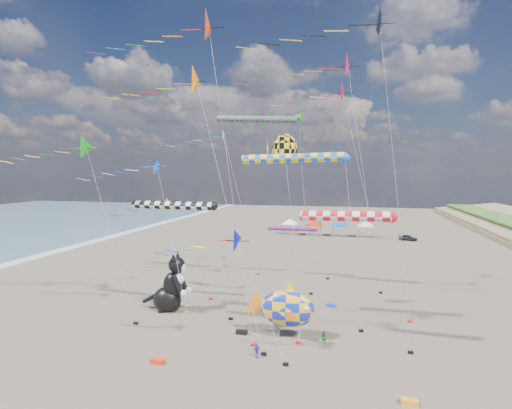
{
  "coord_description": "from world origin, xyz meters",
  "views": [
    {
      "loc": [
        6.15,
        -20.62,
        12.79
      ],
      "look_at": [
        -1.66,
        12.0,
        10.08
      ],
      "focal_mm": 28.0,
      "sensor_mm": 36.0,
      "label": 1
    }
  ],
  "objects_px": {
    "child_blue": "(257,351)",
    "parked_car": "(408,238)",
    "fish_inflatable": "(286,308)",
    "child_green": "(324,337)",
    "cat_inflatable": "(170,282)",
    "person_adult": "(277,326)"
  },
  "relations": [
    {
      "from": "child_blue",
      "to": "parked_car",
      "type": "relative_size",
      "value": 0.3
    },
    {
      "from": "fish_inflatable",
      "to": "child_green",
      "type": "distance_m",
      "value": 3.49
    },
    {
      "from": "fish_inflatable",
      "to": "parked_car",
      "type": "relative_size",
      "value": 1.76
    },
    {
      "from": "cat_inflatable",
      "to": "child_green",
      "type": "distance_m",
      "value": 15.06
    },
    {
      "from": "person_adult",
      "to": "parked_car",
      "type": "distance_m",
      "value": 51.48
    },
    {
      "from": "parked_car",
      "to": "person_adult",
      "type": "bearing_deg",
      "value": -178.22
    },
    {
      "from": "child_green",
      "to": "child_blue",
      "type": "height_order",
      "value": "child_green"
    },
    {
      "from": "child_green",
      "to": "child_blue",
      "type": "relative_size",
      "value": 1.03
    },
    {
      "from": "fish_inflatable",
      "to": "child_green",
      "type": "relative_size",
      "value": 5.73
    },
    {
      "from": "person_adult",
      "to": "child_blue",
      "type": "distance_m",
      "value": 3.87
    },
    {
      "from": "child_green",
      "to": "child_blue",
      "type": "xyz_separation_m",
      "value": [
        -4.38,
        -3.33,
        -0.02
      ]
    },
    {
      "from": "child_green",
      "to": "parked_car",
      "type": "bearing_deg",
      "value": 94.68
    },
    {
      "from": "cat_inflatable",
      "to": "child_blue",
      "type": "xyz_separation_m",
      "value": [
        9.98,
        -7.33,
        -2.25
      ]
    },
    {
      "from": "fish_inflatable",
      "to": "child_blue",
      "type": "relative_size",
      "value": 5.91
    },
    {
      "from": "fish_inflatable",
      "to": "child_blue",
      "type": "height_order",
      "value": "fish_inflatable"
    },
    {
      "from": "child_green",
      "to": "parked_car",
      "type": "relative_size",
      "value": 0.31
    },
    {
      "from": "cat_inflatable",
      "to": "child_green",
      "type": "relative_size",
      "value": 5.45
    },
    {
      "from": "cat_inflatable",
      "to": "fish_inflatable",
      "type": "relative_size",
      "value": 0.95
    },
    {
      "from": "parked_car",
      "to": "fish_inflatable",
      "type": "bearing_deg",
      "value": -177.49
    },
    {
      "from": "fish_inflatable",
      "to": "person_adult",
      "type": "distance_m",
      "value": 1.61
    },
    {
      "from": "person_adult",
      "to": "child_green",
      "type": "xyz_separation_m",
      "value": [
        3.65,
        -0.45,
        -0.36
      ]
    },
    {
      "from": "child_green",
      "to": "fish_inflatable",
      "type": "bearing_deg",
      "value": -171.65
    }
  ]
}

